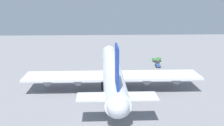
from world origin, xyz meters
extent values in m
plane|color=gray|center=(0.00, 0.00, 0.00)|extent=(288.16, 288.16, 0.00)
cylinder|color=silver|center=(0.00, 0.00, 6.28)|extent=(66.08, 6.52, 6.52)
sphere|color=silver|center=(33.04, 0.00, 6.28)|extent=(6.39, 6.39, 6.39)
sphere|color=silver|center=(-33.04, 0.00, 6.28)|extent=(5.54, 5.54, 5.54)
cube|color=#19389E|center=(-27.75, 0.00, 14.75)|extent=(9.25, 0.50, 10.43)
cube|color=silver|center=(-29.07, -5.19, 7.26)|extent=(5.95, 9.78, 0.36)
cube|color=silver|center=(-29.07, 5.19, 7.26)|extent=(5.95, 9.78, 0.36)
cube|color=silver|center=(-3.30, -15.95, 5.30)|extent=(11.23, 27.99, 0.70)
cube|color=silver|center=(-3.30, 15.95, 5.30)|extent=(11.23, 27.99, 0.70)
cylinder|color=gray|center=(-2.30, -11.75, 3.58)|extent=(5.21, 2.74, 2.74)
cylinder|color=gray|center=(-2.30, -22.11, 3.58)|extent=(5.21, 2.74, 2.74)
cylinder|color=gray|center=(-2.30, 11.75, 3.58)|extent=(5.21, 2.74, 2.74)
cylinder|color=gray|center=(-2.30, 22.11, 3.58)|extent=(5.21, 2.74, 2.74)
cylinder|color=black|center=(21.14, 0.00, 1.51)|extent=(0.70, 0.70, 3.02)
cylinder|color=black|center=(-3.30, -3.58, 1.51)|extent=(0.70, 0.70, 3.02)
cylinder|color=black|center=(-3.30, 3.58, 1.51)|extent=(0.70, 0.70, 3.02)
cube|color=#4C8C4C|center=(39.90, -25.62, 1.29)|extent=(2.21, 2.01, 1.63)
cube|color=#4C8C4C|center=(39.39, -23.56, 1.17)|extent=(2.45, 2.99, 1.40)
cylinder|color=black|center=(38.89, -25.86, 0.48)|extent=(0.50, 0.99, 0.95)
cylinder|color=black|center=(40.90, -25.37, 0.48)|extent=(0.50, 0.99, 0.95)
cylinder|color=black|center=(38.27, -23.31, 0.48)|extent=(0.50, 0.99, 0.95)
cylinder|color=black|center=(40.27, -22.82, 0.48)|extent=(0.50, 0.99, 0.95)
cube|color=#333338|center=(30.42, -22.82, 1.50)|extent=(1.97, 1.88, 2.04)
cube|color=#2D5193|center=(28.01, -22.67, 0.94)|extent=(3.06, 1.95, 0.92)
cylinder|color=black|center=(30.38, -23.79, 0.48)|extent=(0.97, 0.34, 0.96)
cylinder|color=black|center=(30.50, -21.84, 0.48)|extent=(0.97, 0.34, 0.96)
cylinder|color=black|center=(27.39, -23.61, 0.48)|extent=(0.97, 0.34, 0.96)
cylinder|color=black|center=(27.51, -21.66, 0.48)|extent=(0.97, 0.34, 0.96)
cone|color=orange|center=(32.42, 3.44, 0.30)|extent=(0.42, 0.42, 0.60)
camera|label=1|loc=(-92.93, 4.07, 31.12)|focal=43.50mm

